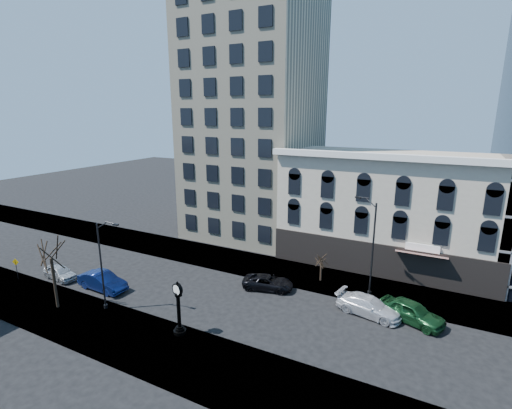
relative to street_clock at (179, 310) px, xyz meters
The scene contains 16 objects.
ground 6.37m from the street_clock, 96.88° to the left, with size 160.00×160.00×0.00m, color black.
sidewalk_far 14.16m from the street_clock, 92.96° to the left, with size 160.00×6.00×0.12m, color gray.
sidewalk_near 2.89m from the street_clock, 109.89° to the right, with size 160.00×6.00×0.12m, color gray.
cream_tower 31.07m from the street_clock, 105.36° to the left, with size 15.90×15.40×42.50m.
victorian_row 24.94m from the street_clock, 62.74° to the left, with size 22.60×11.19×12.50m.
street_clock is the anchor object (origin of this frame).
street_lamp_near 8.34m from the street_clock, behind, with size 2.05×0.46×7.91m.
street_lamp_far 17.55m from the street_clock, 49.73° to the left, with size 2.20×1.19×9.10m.
bare_tree_near 12.32m from the street_clock, behind, with size 4.15×4.15×7.12m.
bare_tree_far 15.06m from the street_clock, 63.85° to the left, with size 1.93×1.93×3.31m.
warning_sign 20.17m from the street_clock, behind, with size 0.69×0.26×2.18m.
car_near_a 16.90m from the street_clock, behind, with size 1.64×4.07×1.39m, color #A5A8AD.
car_near_b 11.40m from the street_clock, 167.29° to the left, with size 1.77×5.07×1.67m, color #0C194C.
car_far_a 10.16m from the street_clock, 74.44° to the left, with size 2.19×4.75×1.32m, color black.
car_far_b 15.31m from the street_clock, 38.03° to the left, with size 2.16×5.30×1.54m, color silver.
car_far_c 18.21m from the street_clock, 32.92° to the left, with size 2.03×5.05×1.72m, color #143F1E.
Camera 1 is at (17.09, -25.28, 16.24)m, focal length 26.00 mm.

